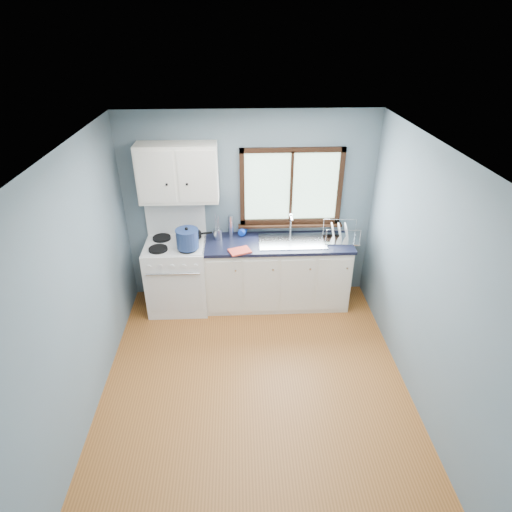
{
  "coord_description": "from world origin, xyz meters",
  "views": [
    {
      "loc": [
        -0.14,
        -3.33,
        3.42
      ],
      "look_at": [
        0.05,
        0.9,
        1.05
      ],
      "focal_mm": 30.0,
      "sensor_mm": 36.0,
      "label": 1
    }
  ],
  "objects_px": {
    "gas_range": "(178,273)",
    "base_cabinets": "(277,276)",
    "stockpot": "(187,239)",
    "dish_rack": "(340,235)",
    "sink": "(292,246)",
    "utensil_crock": "(218,234)",
    "thermos": "(231,226)",
    "skillet": "(191,235)"
  },
  "relations": [
    {
      "from": "skillet",
      "to": "utensil_crock",
      "type": "relative_size",
      "value": 1.25
    },
    {
      "from": "base_cabinets",
      "to": "skillet",
      "type": "distance_m",
      "value": 1.26
    },
    {
      "from": "sink",
      "to": "stockpot",
      "type": "relative_size",
      "value": 2.46
    },
    {
      "from": "dish_rack",
      "to": "skillet",
      "type": "bearing_deg",
      "value": -177.95
    },
    {
      "from": "gas_range",
      "to": "base_cabinets",
      "type": "bearing_deg",
      "value": 0.82
    },
    {
      "from": "base_cabinets",
      "to": "thermos",
      "type": "bearing_deg",
      "value": 162.86
    },
    {
      "from": "thermos",
      "to": "sink",
      "type": "bearing_deg",
      "value": -13.36
    },
    {
      "from": "sink",
      "to": "utensil_crock",
      "type": "relative_size",
      "value": 2.38
    },
    {
      "from": "utensil_crock",
      "to": "thermos",
      "type": "xyz_separation_m",
      "value": [
        0.17,
        0.08,
        0.07
      ]
    },
    {
      "from": "base_cabinets",
      "to": "stockpot",
      "type": "xyz_separation_m",
      "value": [
        -1.12,
        -0.18,
        0.67
      ]
    },
    {
      "from": "dish_rack",
      "to": "stockpot",
      "type": "bearing_deg",
      "value": -169.27
    },
    {
      "from": "sink",
      "to": "stockpot",
      "type": "bearing_deg",
      "value": -172.13
    },
    {
      "from": "sink",
      "to": "dish_rack",
      "type": "bearing_deg",
      "value": 2.53
    },
    {
      "from": "gas_range",
      "to": "dish_rack",
      "type": "bearing_deg",
      "value": 1.24
    },
    {
      "from": "stockpot",
      "to": "base_cabinets",
      "type": "bearing_deg",
      "value": 9.13
    },
    {
      "from": "gas_range",
      "to": "skillet",
      "type": "height_order",
      "value": "gas_range"
    },
    {
      "from": "sink",
      "to": "skillet",
      "type": "height_order",
      "value": "sink"
    },
    {
      "from": "thermos",
      "to": "skillet",
      "type": "bearing_deg",
      "value": -171.94
    },
    {
      "from": "base_cabinets",
      "to": "gas_range",
      "type": "bearing_deg",
      "value": -179.18
    },
    {
      "from": "utensil_crock",
      "to": "dish_rack",
      "type": "bearing_deg",
      "value": -2.99
    },
    {
      "from": "thermos",
      "to": "base_cabinets",
      "type": "bearing_deg",
      "value": -17.14
    },
    {
      "from": "thermos",
      "to": "utensil_crock",
      "type": "bearing_deg",
      "value": -155.66
    },
    {
      "from": "sink",
      "to": "thermos",
      "type": "xyz_separation_m",
      "value": [
        -0.78,
        0.18,
        0.21
      ]
    },
    {
      "from": "skillet",
      "to": "thermos",
      "type": "relative_size",
      "value": 1.49
    },
    {
      "from": "sink",
      "to": "skillet",
      "type": "bearing_deg",
      "value": 175.03
    },
    {
      "from": "stockpot",
      "to": "thermos",
      "type": "relative_size",
      "value": 1.16
    },
    {
      "from": "sink",
      "to": "thermos",
      "type": "bearing_deg",
      "value": 166.64
    },
    {
      "from": "stockpot",
      "to": "dish_rack",
      "type": "relative_size",
      "value": 0.73
    },
    {
      "from": "base_cabinets",
      "to": "skillet",
      "type": "relative_size",
      "value": 4.21
    },
    {
      "from": "sink",
      "to": "stockpot",
      "type": "height_order",
      "value": "stockpot"
    },
    {
      "from": "base_cabinets",
      "to": "dish_rack",
      "type": "relative_size",
      "value": 3.94
    },
    {
      "from": "sink",
      "to": "base_cabinets",
      "type": "bearing_deg",
      "value": 179.87
    },
    {
      "from": "utensil_crock",
      "to": "sink",
      "type": "bearing_deg",
      "value": -6.61
    },
    {
      "from": "skillet",
      "to": "dish_rack",
      "type": "bearing_deg",
      "value": -15.05
    },
    {
      "from": "sink",
      "to": "gas_range",
      "type": "bearing_deg",
      "value": -179.29
    },
    {
      "from": "gas_range",
      "to": "base_cabinets",
      "type": "xyz_separation_m",
      "value": [
        1.31,
        0.02,
        -0.08
      ]
    },
    {
      "from": "sink",
      "to": "skillet",
      "type": "distance_m",
      "value": 1.3
    },
    {
      "from": "stockpot",
      "to": "thermos",
      "type": "xyz_separation_m",
      "value": [
        0.52,
        0.36,
        -0.02
      ]
    },
    {
      "from": "sink",
      "to": "thermos",
      "type": "height_order",
      "value": "sink"
    },
    {
      "from": "sink",
      "to": "stockpot",
      "type": "distance_m",
      "value": 1.33
    },
    {
      "from": "utensil_crock",
      "to": "dish_rack",
      "type": "relative_size",
      "value": 0.75
    },
    {
      "from": "sink",
      "to": "stockpot",
      "type": "xyz_separation_m",
      "value": [
        -1.3,
        -0.18,
        0.22
      ]
    }
  ]
}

